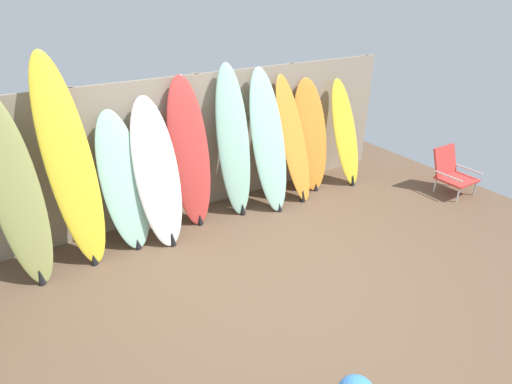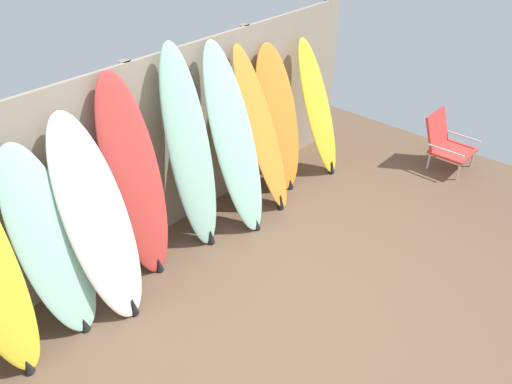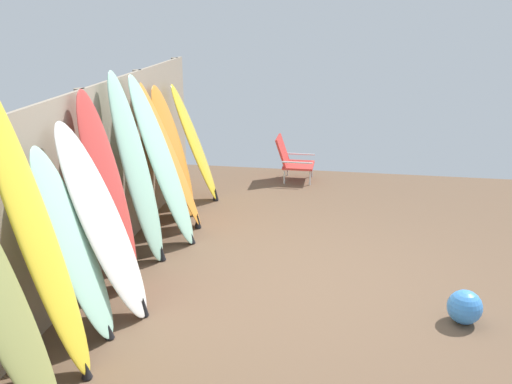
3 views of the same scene
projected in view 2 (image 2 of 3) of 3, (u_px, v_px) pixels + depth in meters
The scene contains 11 objects.
ground at pixel (311, 340), 3.96m from camera, with size 7.68×7.68×0.00m, color brown.
fence_back at pixel (141, 157), 4.57m from camera, with size 6.08×0.11×1.80m.
surfboard_seafoam_2 at pixel (51, 245), 3.73m from camera, with size 0.51×0.53×1.57m.
surfboard_white_3 at pixel (98, 222), 3.89m from camera, with size 0.58×0.75×1.67m.
surfboard_red_4 at pixel (135, 181), 4.22m from camera, with size 0.53×0.48×1.85m.
surfboard_seafoam_5 at pixel (190, 152), 4.54m from camera, with size 0.49×0.55×1.94m.
surfboard_seafoam_6 at pixel (234, 142), 4.80m from camera, with size 0.53×0.73×1.85m.
surfboard_orange_7 at pixel (262, 133), 5.13m from camera, with size 0.51×0.71×1.71m.
surfboard_orange_8 at pixel (278, 120), 5.45m from camera, with size 0.60×0.54×1.61m.
surfboard_yellow_9 at pixel (318, 109), 5.78m from camera, with size 0.47×0.64×1.55m.
beach_chair at pixel (446, 141), 6.05m from camera, with size 0.50×0.55×0.66m.
Camera 2 is at (-2.24, -1.44, 3.19)m, focal length 35.00 mm.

